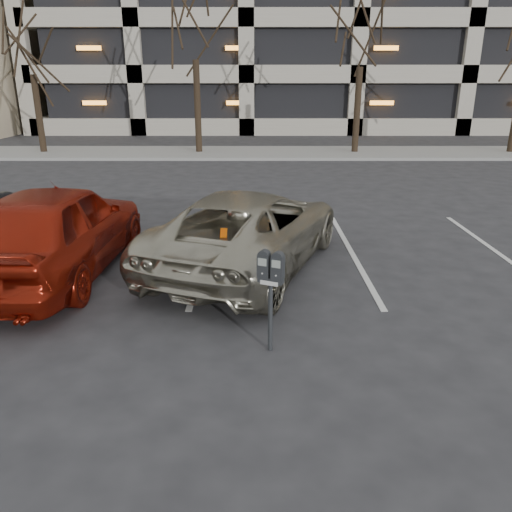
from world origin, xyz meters
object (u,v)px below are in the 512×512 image
tree_c (364,9)px  parking_meter (271,277)px  car_red (55,229)px  suv_silver (249,229)px  tree_a (26,22)px

tree_c → parking_meter: 18.55m
parking_meter → car_red: (-3.50, 2.55, -0.17)m
tree_c → suv_silver: tree_c is taller
tree_c → car_red: (-7.76, -14.80, -5.14)m
parking_meter → suv_silver: (-0.30, 2.97, -0.28)m
tree_a → car_red: tree_a is taller
tree_a → car_red: size_ratio=1.62×
parking_meter → car_red: size_ratio=0.27×
tree_c → car_red: 17.49m
parking_meter → suv_silver: 2.99m
tree_c → suv_silver: bearing=-107.6°
parking_meter → tree_c: bearing=99.4°
parking_meter → tree_a: bearing=142.5°
parking_meter → car_red: car_red is taller
tree_c → car_red: bearing=-117.7°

